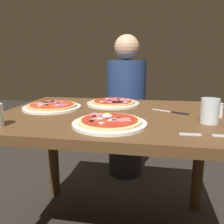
{
  "coord_description": "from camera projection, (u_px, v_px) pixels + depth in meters",
  "views": [
    {
      "loc": [
        0.19,
        -1.12,
        0.99
      ],
      "look_at": [
        0.01,
        -0.11,
        0.75
      ],
      "focal_mm": 37.35,
      "sensor_mm": 36.0,
      "label": 1
    }
  ],
  "objects": [
    {
      "name": "dining_table",
      "position": [
        113.0,
        135.0,
        1.19
      ],
      "size": [
        1.12,
        0.83,
        0.72
      ],
      "color": "brown",
      "rests_on": "ground"
    },
    {
      "name": "pizza_foreground",
      "position": [
        109.0,
        122.0,
        0.95
      ],
      "size": [
        0.31,
        0.31,
        0.05
      ],
      "color": "white",
      "rests_on": "dining_table"
    },
    {
      "name": "pizza_across_left",
      "position": [
        52.0,
        106.0,
        1.27
      ],
      "size": [
        0.31,
        0.31,
        0.03
      ],
      "color": "white",
      "rests_on": "dining_table"
    },
    {
      "name": "pizza_across_right",
      "position": [
        113.0,
        103.0,
        1.38
      ],
      "size": [
        0.31,
        0.31,
        0.03
      ],
      "color": "silver",
      "rests_on": "dining_table"
    },
    {
      "name": "water_glass_far",
      "position": [
        210.0,
        112.0,
        0.97
      ],
      "size": [
        0.08,
        0.08,
        0.11
      ],
      "color": "silver",
      "rests_on": "dining_table"
    },
    {
      "name": "fork",
      "position": [
        198.0,
        135.0,
        0.82
      ],
      "size": [
        0.16,
        0.02,
        0.0
      ],
      "color": "silver",
      "rests_on": "dining_table"
    },
    {
      "name": "knife",
      "position": [
        172.0,
        112.0,
        1.17
      ],
      "size": [
        0.18,
        0.11,
        0.01
      ],
      "color": "silver",
      "rests_on": "dining_table"
    },
    {
      "name": "salt_shaker",
      "position": [
        220.0,
        110.0,
        1.07
      ],
      "size": [
        0.03,
        0.03,
        0.07
      ],
      "color": "white",
      "rests_on": "dining_table"
    },
    {
      "name": "diner_person",
      "position": [
        126.0,
        111.0,
        1.97
      ],
      "size": [
        0.32,
        0.32,
        1.18
      ],
      "rotation": [
        0.0,
        0.0,
        3.14
      ],
      "color": "black",
      "rests_on": "ground"
    }
  ]
}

